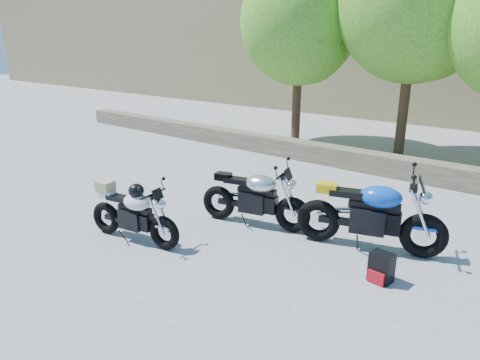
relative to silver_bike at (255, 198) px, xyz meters
The scene contains 8 objects.
ground 1.22m from the silver_bike, 123.33° to the right, with size 90.00×90.00×0.00m, color gray.
stone_wall 4.62m from the silver_bike, 97.58° to the left, with size 22.00×0.55×0.50m, color #433E2D.
tree_decid_left 7.57m from the silver_bike, 115.80° to the left, with size 3.67×3.67×5.62m.
tree_decid_mid 7.50m from the silver_bike, 87.42° to the left, with size 4.08×4.08×6.24m.
silver_bike is the anchor object (origin of this frame).
white_bike 2.12m from the silver_bike, 123.12° to the right, with size 1.82×0.60×1.01m.
blue_bike 2.01m from the silver_bike, 11.47° to the left, with size 2.26×0.96×1.16m.
backpack 2.56m from the silver_bike, ahead, with size 0.33×0.29×0.42m.
Camera 1 is at (4.90, -4.76, 3.11)m, focal length 32.00 mm.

